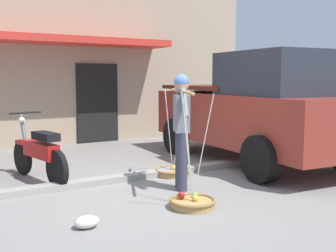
{
  "coord_description": "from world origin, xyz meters",
  "views": [
    {
      "loc": [
        -3.01,
        -5.24,
        1.64
      ],
      "look_at": [
        0.54,
        0.6,
        0.85
      ],
      "focal_mm": 44.44,
      "sensor_mm": 36.0,
      "label": 1
    }
  ],
  "objects_px": {
    "fruit_vendor": "(181,124)",
    "fruit_basket_left_side": "(173,171)",
    "fruit_basket_right_side": "(192,202)",
    "motorcycle_second_in_row": "(39,153)",
    "parked_truck": "(257,110)",
    "plastic_litter_bag": "(87,222)"
  },
  "relations": [
    {
      "from": "fruit_basket_left_side",
      "to": "fruit_basket_right_side",
      "type": "bearing_deg",
      "value": -113.89
    },
    {
      "from": "parked_truck",
      "to": "fruit_basket_right_side",
      "type": "bearing_deg",
      "value": -147.65
    },
    {
      "from": "fruit_basket_right_side",
      "to": "motorcycle_second_in_row",
      "type": "height_order",
      "value": "fruit_basket_right_side"
    },
    {
      "from": "fruit_basket_left_side",
      "to": "parked_truck",
      "type": "height_order",
      "value": "parked_truck"
    },
    {
      "from": "motorcycle_second_in_row",
      "to": "plastic_litter_bag",
      "type": "distance_m",
      "value": 2.42
    },
    {
      "from": "parked_truck",
      "to": "fruit_vendor",
      "type": "bearing_deg",
      "value": -158.96
    },
    {
      "from": "fruit_basket_right_side",
      "to": "parked_truck",
      "type": "xyz_separation_m",
      "value": [
        2.7,
        1.71,
        0.96
      ]
    },
    {
      "from": "motorcycle_second_in_row",
      "to": "fruit_vendor",
      "type": "bearing_deg",
      "value": -43.8
    },
    {
      "from": "fruit_basket_right_side",
      "to": "parked_truck",
      "type": "distance_m",
      "value": 3.33
    },
    {
      "from": "fruit_vendor",
      "to": "fruit_basket_right_side",
      "type": "xyz_separation_m",
      "value": [
        -0.36,
        -0.81,
        -0.9
      ]
    },
    {
      "from": "fruit_vendor",
      "to": "parked_truck",
      "type": "xyz_separation_m",
      "value": [
        2.34,
        0.9,
        0.05
      ]
    },
    {
      "from": "motorcycle_second_in_row",
      "to": "plastic_litter_bag",
      "type": "xyz_separation_m",
      "value": [
        -0.1,
        -2.39,
        -0.38
      ]
    },
    {
      "from": "fruit_basket_left_side",
      "to": "motorcycle_second_in_row",
      "type": "xyz_separation_m",
      "value": [
        -2.02,
        0.78,
        0.38
      ]
    },
    {
      "from": "motorcycle_second_in_row",
      "to": "parked_truck",
      "type": "height_order",
      "value": "parked_truck"
    },
    {
      "from": "fruit_vendor",
      "to": "parked_truck",
      "type": "relative_size",
      "value": 0.35
    },
    {
      "from": "motorcycle_second_in_row",
      "to": "parked_truck",
      "type": "relative_size",
      "value": 0.37
    },
    {
      "from": "fruit_vendor",
      "to": "fruit_basket_left_side",
      "type": "relative_size",
      "value": 1.17
    },
    {
      "from": "motorcycle_second_in_row",
      "to": "fruit_basket_left_side",
      "type": "bearing_deg",
      "value": -21.17
    },
    {
      "from": "fruit_vendor",
      "to": "plastic_litter_bag",
      "type": "height_order",
      "value": "fruit_vendor"
    },
    {
      "from": "fruit_vendor",
      "to": "fruit_basket_left_side",
      "type": "height_order",
      "value": "fruit_vendor"
    },
    {
      "from": "fruit_vendor",
      "to": "fruit_basket_left_side",
      "type": "bearing_deg",
      "value": 66.02
    },
    {
      "from": "fruit_basket_left_side",
      "to": "fruit_basket_right_side",
      "type": "relative_size",
      "value": 1.0
    }
  ]
}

